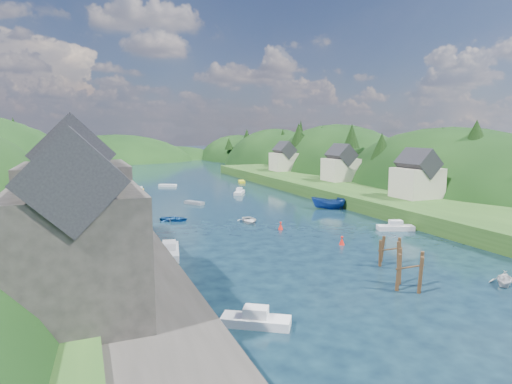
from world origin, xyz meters
name	(u,v)px	position (x,y,z in m)	size (l,w,h in m)	color
ground	(216,197)	(0.00, 50.00, 0.00)	(600.00, 600.00, 0.00)	black
hillside_right	(334,201)	(45.00, 75.00, -7.41)	(36.00, 245.56, 48.00)	black
far_hills	(142,182)	(1.22, 174.01, -10.80)	(103.00, 68.00, 44.00)	black
hill_trees	(196,142)	(-0.06, 65.41, 11.03)	(89.82, 148.20, 11.80)	black
quay_left	(98,236)	(-24.00, 20.00, 1.00)	(12.00, 110.00, 2.00)	#2D2B28
terrace_left_grass	(33,239)	(-31.00, 20.00, 1.25)	(12.00, 110.00, 2.50)	#234719
quayside_buildings	(77,205)	(-26.00, 6.39, 7.09)	(8.00, 35.84, 12.90)	#2D2B28
boat_sheds	(78,184)	(-26.00, 39.00, 5.27)	(7.00, 21.00, 7.50)	#2D2D30
terrace_right	(345,191)	(25.00, 40.00, 1.20)	(16.00, 120.00, 2.40)	#234719
right_bank_cottages	(336,165)	(28.00, 48.33, 5.84)	(9.00, 59.24, 8.41)	beige
piling_cluster_near	(410,274)	(0.40, -6.11, 1.34)	(3.01, 2.83, 3.82)	#382314
piling_cluster_far	(390,254)	(3.27, -0.12, 1.10)	(2.98, 2.80, 3.34)	#382314
channel_buoy_near	(342,241)	(3.12, 8.36, 0.48)	(0.70, 0.70, 1.10)	red
channel_buoy_far	(281,226)	(-0.20, 18.49, 0.48)	(0.70, 0.70, 1.10)	red
moored_boats	(262,214)	(0.45, 26.69, 0.57)	(35.99, 84.36, 2.28)	silver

